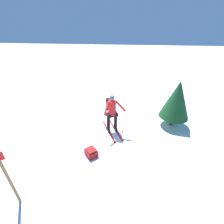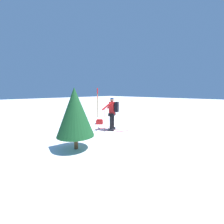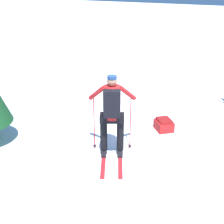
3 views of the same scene
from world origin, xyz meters
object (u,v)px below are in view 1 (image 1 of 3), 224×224
(dropped_backpack, at_px, (91,152))
(pine_tree, at_px, (177,100))
(skier, at_px, (112,111))
(trail_marker, at_px, (2,167))

(dropped_backpack, xyz_separation_m, pine_tree, (-3.44, -2.55, 1.25))
(skier, bearing_deg, pine_tree, -163.43)
(skier, distance_m, pine_tree, 3.03)
(pine_tree, bearing_deg, trail_marker, 42.11)
(dropped_backpack, distance_m, trail_marker, 2.80)
(trail_marker, height_order, pine_tree, trail_marker)
(skier, xyz_separation_m, trail_marker, (2.11, 3.66, 0.37))
(dropped_backpack, bearing_deg, pine_tree, -143.44)
(skier, bearing_deg, trail_marker, 60.02)
(dropped_backpack, distance_m, pine_tree, 4.46)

